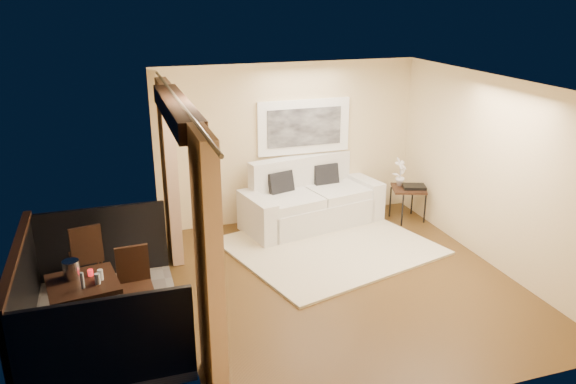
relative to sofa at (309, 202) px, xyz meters
name	(u,v)px	position (x,y,z in m)	size (l,w,h in m)	color
floor	(345,282)	(-0.24, -2.10, -0.40)	(5.00, 5.00, 0.00)	#4F3717
room_shell	(177,110)	(-2.37, -2.10, 2.12)	(5.00, 6.40, 5.00)	white
balcony	(91,310)	(-3.55, -2.10, -0.22)	(1.81, 2.60, 1.17)	#605B56
curtains	(185,209)	(-2.35, -2.10, 0.94)	(0.16, 4.80, 2.64)	tan
artwork	(304,127)	(0.02, 0.36, 1.22)	(1.62, 0.07, 0.92)	white
rug	(330,246)	(-0.02, -1.00, -0.38)	(2.87, 2.50, 0.04)	beige
sofa	(309,202)	(0.00, 0.00, 0.00)	(2.50, 1.45, 1.13)	silver
side_table	(408,191)	(1.69, -0.36, 0.14)	(0.69, 0.69, 0.59)	black
tray	(414,187)	(1.76, -0.41, 0.22)	(0.38, 0.28, 0.05)	black
orchid	(400,172)	(1.58, -0.22, 0.44)	(0.26, 0.18, 0.50)	white
bistro_table	(83,288)	(-3.56, -2.64, 0.36)	(0.81, 0.81, 0.84)	black
balcony_chair_far	(86,252)	(-3.57, -1.20, 0.14)	(0.47, 0.47, 0.93)	black
balcony_chair_near	(135,278)	(-3.01, -2.11, 0.12)	(0.41, 0.42, 0.91)	black
ice_bucket	(71,269)	(-3.66, -2.50, 0.54)	(0.18, 0.18, 0.20)	silver
candle	(90,273)	(-3.47, -2.52, 0.47)	(0.06, 0.06, 0.07)	red
vase	(82,280)	(-3.54, -2.78, 0.53)	(0.04, 0.04, 0.18)	white
glass_a	(97,279)	(-3.40, -2.74, 0.50)	(0.06, 0.06, 0.12)	silver
glass_b	(100,275)	(-3.37, -2.65, 0.50)	(0.06, 0.06, 0.12)	white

